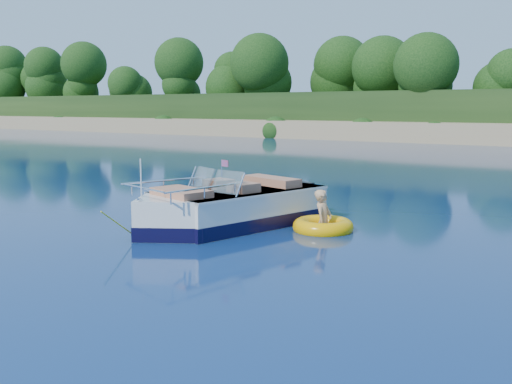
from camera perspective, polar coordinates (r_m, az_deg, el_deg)
ground at (r=9.81m, az=0.41°, el=-7.34°), size 160.00×160.00×0.00m
motorboat at (r=12.87m, az=-2.98°, el=-1.86°), size 2.94×5.56×1.89m
tow_tube at (r=12.57m, az=6.71°, el=-3.44°), size 1.66×1.66×0.35m
boy at (r=12.62m, az=6.76°, el=-3.82°), size 0.45×0.82×1.52m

